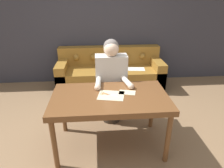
% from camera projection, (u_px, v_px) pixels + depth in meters
% --- Properties ---
extents(ground_plane, '(16.00, 16.00, 0.00)m').
position_uv_depth(ground_plane, '(100.00, 146.00, 2.66)').
color(ground_plane, '#846647').
extents(wall_back, '(8.00, 0.06, 2.60)m').
position_uv_depth(wall_back, '(96.00, 22.00, 4.18)').
color(wall_back, '#383842').
rests_on(wall_back, ground_plane).
extents(dining_table, '(1.41, 0.81, 0.73)m').
position_uv_depth(dining_table, '(110.00, 101.00, 2.43)').
color(dining_table, brown).
rests_on(dining_table, ground_plane).
extents(couch, '(2.16, 0.81, 0.83)m').
position_uv_depth(couch, '(110.00, 73.00, 4.24)').
color(couch, olive).
rests_on(couch, ground_plane).
extents(person, '(0.51, 0.59, 1.29)m').
position_uv_depth(person, '(112.00, 82.00, 2.95)').
color(person, '#33281E').
rests_on(person, ground_plane).
extents(pattern_paper_main, '(0.35, 0.31, 0.00)m').
position_uv_depth(pattern_paper_main, '(112.00, 95.00, 2.41)').
color(pattern_paper_main, beige).
rests_on(pattern_paper_main, dining_table).
extents(pattern_paper_offcut, '(0.23, 0.17, 0.00)m').
position_uv_depth(pattern_paper_offcut, '(128.00, 92.00, 2.48)').
color(pattern_paper_offcut, beige).
rests_on(pattern_paper_offcut, dining_table).
extents(scissors, '(0.24, 0.16, 0.01)m').
position_uv_depth(scissors, '(107.00, 94.00, 2.44)').
color(scissors, silver).
rests_on(scissors, dining_table).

